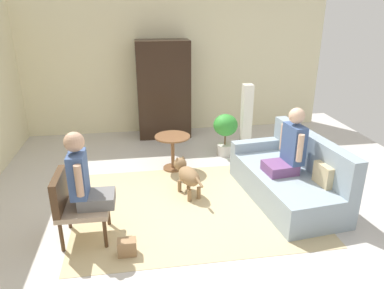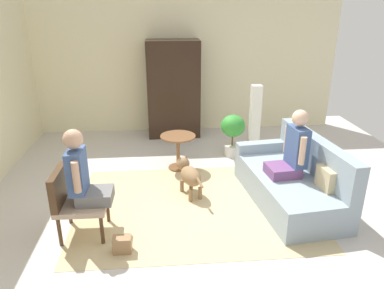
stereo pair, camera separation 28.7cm
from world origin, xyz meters
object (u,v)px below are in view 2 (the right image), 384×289
(round_end_table, at_px, (178,146))
(column_lamp, at_px, (255,119))
(handbag, at_px, (122,245))
(armoire_cabinet, at_px, (174,89))
(potted_plant, at_px, (233,130))
(person_on_armchair, at_px, (82,173))
(person_on_couch, at_px, (293,150))
(dog, at_px, (189,174))
(armchair, at_px, (72,197))
(couch, at_px, (292,181))

(round_end_table, bearing_deg, column_lamp, 24.67)
(column_lamp, height_order, handbag, column_lamp)
(column_lamp, bearing_deg, armoire_cabinet, 144.29)
(column_lamp, bearing_deg, potted_plant, -155.14)
(handbag, bearing_deg, column_lamp, 52.12)
(column_lamp, bearing_deg, person_on_armchair, -137.52)
(person_on_couch, bearing_deg, armoire_cabinet, 116.54)
(person_on_couch, xyz_separation_m, column_lamp, (-0.02, 1.90, -0.17))
(person_on_armchair, distance_m, potted_plant, 3.13)
(person_on_armchair, xyz_separation_m, dog, (1.30, 0.86, -0.49))
(armoire_cabinet, relative_size, handbag, 9.57)
(person_on_couch, bearing_deg, armchair, -169.62)
(couch, height_order, dog, couch)
(armchair, height_order, person_on_armchair, person_on_armchair)
(round_end_table, xyz_separation_m, dog, (0.11, -0.89, -0.09))
(person_on_armchair, bearing_deg, armchair, 179.13)
(round_end_table, xyz_separation_m, armoire_cabinet, (0.01, 1.71, 0.58))
(armchair, bearing_deg, column_lamp, 40.93)
(potted_plant, distance_m, handbag, 3.18)
(dog, bearing_deg, armchair, -149.23)
(dog, relative_size, column_lamp, 0.60)
(armchair, xyz_separation_m, person_on_armchair, (0.14, -0.00, 0.31))
(person_on_armchair, xyz_separation_m, round_end_table, (1.19, 1.75, -0.40))
(potted_plant, bearing_deg, armchair, -136.63)
(person_on_couch, height_order, dog, person_on_couch)
(armchair, bearing_deg, couch, 10.68)
(handbag, bearing_deg, dog, 56.02)
(dog, relative_size, armoire_cabinet, 0.38)
(dog, bearing_deg, armoire_cabinet, 92.32)
(person_on_couch, xyz_separation_m, armoire_cabinet, (-1.47, 2.95, 0.19))
(couch, height_order, person_on_armchair, person_on_armchair)
(couch, xyz_separation_m, dog, (-1.42, 0.32, 0.01))
(armchair, bearing_deg, round_end_table, 52.73)
(column_lamp, bearing_deg, handbag, -127.88)
(person_on_couch, distance_m, potted_plant, 1.78)
(round_end_table, distance_m, handbag, 2.31)
(potted_plant, bearing_deg, couch, -72.65)
(armchair, height_order, armoire_cabinet, armoire_cabinet)
(couch, bearing_deg, armchair, -169.32)
(dog, distance_m, potted_plant, 1.63)
(person_on_couch, bearing_deg, column_lamp, 90.64)
(armchair, relative_size, potted_plant, 1.08)
(person_on_armchair, relative_size, dog, 1.19)
(round_end_table, relative_size, dog, 0.79)
(round_end_table, bearing_deg, armchair, -127.27)
(potted_plant, relative_size, handbag, 3.77)
(round_end_table, bearing_deg, armoire_cabinet, 89.76)
(dog, distance_m, handbag, 1.55)
(person_on_couch, relative_size, column_lamp, 0.73)
(dog, bearing_deg, column_lamp, 49.21)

